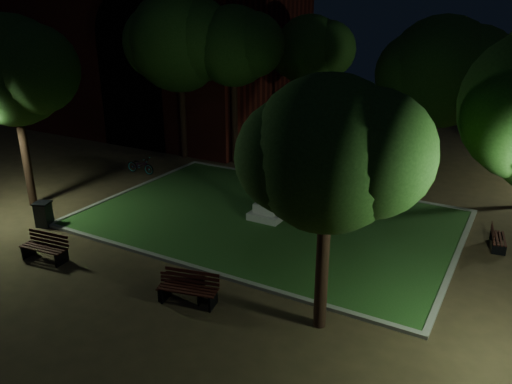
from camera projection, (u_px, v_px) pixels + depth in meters
ground at (245, 237)px, 19.74m from camera, size 80.00×80.00×0.00m
lawn at (268, 218)px, 21.36m from camera, size 15.00×10.00×0.08m
lawn_kerb at (268, 218)px, 21.35m from camera, size 15.40×10.40×0.12m
monument at (269, 199)px, 21.04m from camera, size 1.40×1.40×3.20m
building_main at (152, 25)px, 35.77m from camera, size 20.00×12.00×15.00m
tree_west at (13, 71)px, 20.84m from camera, size 5.72×4.67×8.38m
tree_north_wl at (235, 47)px, 26.98m from camera, size 5.32×4.35×8.74m
tree_north_er at (444, 72)px, 23.17m from camera, size 6.36×5.19×8.30m
tree_se at (331, 155)px, 12.45m from camera, size 4.97×4.06×7.10m
tree_nw at (181, 42)px, 27.92m from camera, size 6.93×5.66×9.59m
tree_far_north at (311, 51)px, 30.20m from camera, size 5.23×4.27×8.22m
lamppost_nw at (176, 96)px, 33.44m from camera, size 1.18×0.28×4.24m
bench_near_left at (181, 288)px, 15.40m from camera, size 1.53×0.93×0.79m
bench_near_right at (190, 289)px, 15.21m from camera, size 1.88×1.00×0.98m
bench_west_near at (45, 248)px, 17.83m from camera, size 1.82×0.82×0.97m
bench_right_side at (497, 239)px, 18.74m from camera, size 0.71×1.48×0.78m
bench_far_side at (384, 180)px, 25.01m from camera, size 1.66×1.12×0.86m
trash_bin at (44, 214)px, 20.57m from camera, size 0.78×0.78×1.05m
bicycle at (140, 165)px, 27.20m from camera, size 1.76×0.69×0.91m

